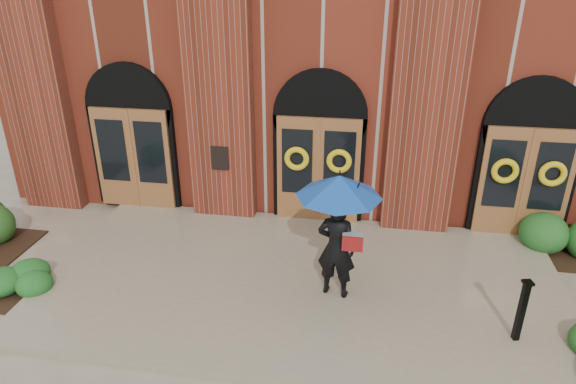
# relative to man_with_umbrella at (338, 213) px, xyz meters

# --- Properties ---
(ground) EXTENTS (90.00, 90.00, 0.00)m
(ground) POSITION_rel_man_with_umbrella_xyz_m (-0.66, 0.19, -1.82)
(ground) COLOR tan
(ground) RESTS_ON ground
(landing) EXTENTS (10.00, 5.30, 0.15)m
(landing) POSITION_rel_man_with_umbrella_xyz_m (-0.66, 0.34, -1.75)
(landing) COLOR gray
(landing) RESTS_ON ground
(church_building) EXTENTS (16.20, 12.53, 7.00)m
(church_building) POSITION_rel_man_with_umbrella_xyz_m (-0.66, 8.98, 1.68)
(church_building) COLOR maroon
(church_building) RESTS_ON ground
(man_with_umbrella) EXTENTS (1.75, 1.75, 2.39)m
(man_with_umbrella) POSITION_rel_man_with_umbrella_xyz_m (0.00, 0.00, 0.00)
(man_with_umbrella) COLOR black
(man_with_umbrella) RESTS_ON landing
(metal_post) EXTENTS (0.19, 0.19, 1.13)m
(metal_post) POSITION_rel_man_with_umbrella_xyz_m (3.04, -0.79, -1.08)
(metal_post) COLOR black
(metal_post) RESTS_ON landing
(hedge_front_left) EXTENTS (1.26, 1.08, 0.44)m
(hedge_front_left) POSITION_rel_man_with_umbrella_xyz_m (-5.76, -0.80, -1.60)
(hedge_front_left) COLOR #1D561E
(hedge_front_left) RESTS_ON ground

